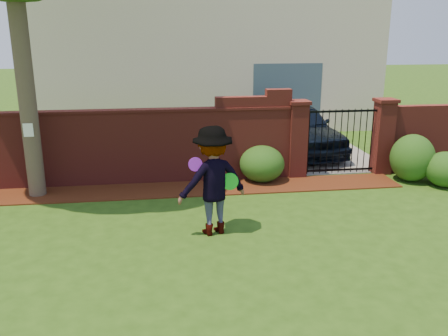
{
  "coord_description": "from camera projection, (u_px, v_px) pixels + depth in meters",
  "views": [
    {
      "loc": [
        -0.92,
        -6.95,
        3.51
      ],
      "look_at": [
        0.24,
        1.4,
        1.05
      ],
      "focal_mm": 38.26,
      "sensor_mm": 36.0,
      "label": 1
    }
  ],
  "objects": [
    {
      "name": "ground",
      "position": [
        221.0,
        255.0,
        7.71
      ],
      "size": [
        80.0,
        80.0,
        0.01
      ],
      "primitive_type": "cube",
      "color": "#284A12",
      "rests_on": "ground"
    },
    {
      "name": "mulch_bed",
      "position": [
        160.0,
        190.0,
        10.75
      ],
      "size": [
        11.1,
        1.08,
        0.03
      ],
      "primitive_type": "cube",
      "color": "#3C180A",
      "rests_on": "ground"
    },
    {
      "name": "brick_wall",
      "position": [
        112.0,
        146.0,
        10.99
      ],
      "size": [
        8.7,
        0.31,
        2.16
      ],
      "color": "maroon",
      "rests_on": "ground"
    },
    {
      "name": "pillar_left",
      "position": [
        297.0,
        139.0,
        11.56
      ],
      "size": [
        0.5,
        0.5,
        1.88
      ],
      "color": "maroon",
      "rests_on": "ground"
    },
    {
      "name": "pillar_right",
      "position": [
        383.0,
        136.0,
        11.86
      ],
      "size": [
        0.5,
        0.5,
        1.88
      ],
      "color": "maroon",
      "rests_on": "ground"
    },
    {
      "name": "iron_gate",
      "position": [
        340.0,
        141.0,
        11.74
      ],
      "size": [
        1.78,
        0.03,
        1.6
      ],
      "color": "black",
      "rests_on": "ground"
    },
    {
      "name": "driveway",
      "position": [
        294.0,
        139.0,
        15.78
      ],
      "size": [
        3.2,
        8.0,
        0.01
      ],
      "primitive_type": "cube",
      "color": "gray",
      "rests_on": "ground"
    },
    {
      "name": "house",
      "position": [
        206.0,
        38.0,
        18.36
      ],
      "size": [
        12.4,
        6.4,
        6.3
      ],
      "color": "beige",
      "rests_on": "ground"
    },
    {
      "name": "car",
      "position": [
        298.0,
        128.0,
        13.82
      ],
      "size": [
        2.37,
        4.56,
        1.48
      ],
      "primitive_type": "imported",
      "rotation": [
        0.0,
        0.0,
        0.15
      ],
      "color": "black",
      "rests_on": "ground"
    },
    {
      "name": "paper_notice",
      "position": [
        28.0,
        130.0,
        9.86
      ],
      "size": [
        0.2,
        0.01,
        0.28
      ],
      "primitive_type": "cube",
      "color": "white",
      "rests_on": "tree"
    },
    {
      "name": "shrub_left",
      "position": [
        262.0,
        164.0,
        11.31
      ],
      "size": [
        1.06,
        1.06,
        0.87
      ],
      "primitive_type": "ellipsoid",
      "color": "#164514",
      "rests_on": "ground"
    },
    {
      "name": "shrub_middle",
      "position": [
        412.0,
        158.0,
        11.32
      ],
      "size": [
        1.03,
        1.03,
        1.13
      ],
      "primitive_type": "ellipsoid",
      "color": "#164514",
      "rests_on": "ground"
    },
    {
      "name": "shrub_right",
      "position": [
        446.0,
        169.0,
        10.95
      ],
      "size": [
        0.92,
        0.92,
        0.82
      ],
      "primitive_type": "ellipsoid",
      "color": "#164514",
      "rests_on": "ground"
    },
    {
      "name": "man",
      "position": [
        213.0,
        182.0,
        8.26
      ],
      "size": [
        1.4,
        1.04,
        1.94
      ],
      "primitive_type": "imported",
      "rotation": [
        0.0,
        0.0,
        3.42
      ],
      "color": "gray",
      "rests_on": "ground"
    },
    {
      "name": "frisbee_purple",
      "position": [
        195.0,
        164.0,
        8.03
      ],
      "size": [
        0.25,
        0.11,
        0.24
      ],
      "primitive_type": "cylinder",
      "rotation": [
        1.36,
        0.0,
        0.17
      ],
      "color": "purple",
      "rests_on": "man"
    },
    {
      "name": "frisbee_green",
      "position": [
        230.0,
        181.0,
        8.24
      ],
      "size": [
        0.3,
        0.07,
        0.3
      ],
      "primitive_type": "cylinder",
      "rotation": [
        1.43,
        0.0,
        -0.02
      ],
      "color": "green",
      "rests_on": "man"
    }
  ]
}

